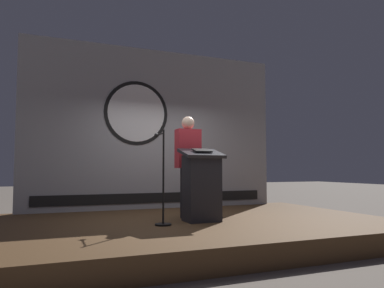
{
  "coord_description": "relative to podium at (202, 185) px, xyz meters",
  "views": [
    {
      "loc": [
        -2.12,
        -5.41,
        1.11
      ],
      "look_at": [
        0.14,
        0.2,
        1.52
      ],
      "focal_mm": 33.97,
      "sensor_mm": 36.0,
      "label": 1
    }
  ],
  "objects": [
    {
      "name": "ground_plane",
      "position": [
        -0.14,
        0.2,
        -0.85
      ],
      "size": [
        40.0,
        40.0,
        0.0
      ],
      "primitive_type": "plane",
      "color": "#6B6056"
    },
    {
      "name": "stage_platform",
      "position": [
        -0.14,
        0.2,
        -0.7
      ],
      "size": [
        6.4,
        4.0,
        0.3
      ],
      "primitive_type": "cube",
      "color": "brown",
      "rests_on": "ground"
    },
    {
      "name": "banner_display",
      "position": [
        -0.15,
        2.05,
        1.09
      ],
      "size": [
        5.3,
        0.12,
        3.3
      ],
      "color": "#9E9EA3",
      "rests_on": "stage_platform"
    },
    {
      "name": "podium",
      "position": [
        0.0,
        0.0,
        0.0
      ],
      "size": [
        0.64,
        0.5,
        1.14
      ],
      "color": "#26262B",
      "rests_on": "stage_platform"
    },
    {
      "name": "speaker_person",
      "position": [
        -0.04,
        0.48,
        0.31
      ],
      "size": [
        0.4,
        0.26,
        1.7
      ],
      "color": "black",
      "rests_on": "stage_platform"
    },
    {
      "name": "microphone_stand",
      "position": [
        -0.67,
        -0.1,
        -0.07
      ],
      "size": [
        0.24,
        0.53,
        1.38
      ],
      "color": "black",
      "rests_on": "stage_platform"
    }
  ]
}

